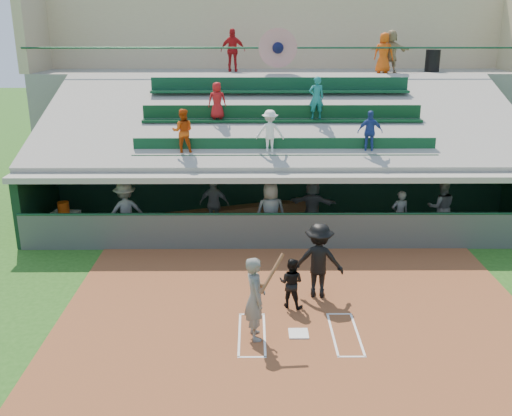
{
  "coord_description": "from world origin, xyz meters",
  "views": [
    {
      "loc": [
        -1.01,
        -11.04,
        6.54
      ],
      "look_at": [
        -0.91,
        3.5,
        1.8
      ],
      "focal_mm": 40.0,
      "sensor_mm": 36.0,
      "label": 1
    }
  ],
  "objects_px": {
    "water_cooler": "(63,208)",
    "catcher": "(291,283)",
    "home_plate": "(299,333)",
    "trash_bin": "(433,61)",
    "white_table": "(66,223)",
    "batter_at_plate": "(255,298)"
  },
  "relations": [
    {
      "from": "home_plate",
      "to": "batter_at_plate",
      "type": "bearing_deg",
      "value": -173.83
    },
    {
      "from": "catcher",
      "to": "trash_bin",
      "type": "bearing_deg",
      "value": -97.89
    },
    {
      "from": "catcher",
      "to": "white_table",
      "type": "xyz_separation_m",
      "value": [
        -6.93,
        4.93,
        -0.23
      ]
    },
    {
      "from": "water_cooler",
      "to": "white_table",
      "type": "bearing_deg",
      "value": 97.48
    },
    {
      "from": "home_plate",
      "to": "catcher",
      "type": "distance_m",
      "value": 1.44
    },
    {
      "from": "home_plate",
      "to": "white_table",
      "type": "relative_size",
      "value": 0.51
    },
    {
      "from": "catcher",
      "to": "home_plate",
      "type": "bearing_deg",
      "value": 114.98
    },
    {
      "from": "home_plate",
      "to": "water_cooler",
      "type": "distance_m",
      "value": 9.39
    },
    {
      "from": "home_plate",
      "to": "water_cooler",
      "type": "height_order",
      "value": "water_cooler"
    },
    {
      "from": "catcher",
      "to": "water_cooler",
      "type": "relative_size",
      "value": 3.45
    },
    {
      "from": "water_cooler",
      "to": "trash_bin",
      "type": "bearing_deg",
      "value": 27.27
    },
    {
      "from": "catcher",
      "to": "water_cooler",
      "type": "height_order",
      "value": "catcher"
    },
    {
      "from": "batter_at_plate",
      "to": "trash_bin",
      "type": "bearing_deg",
      "value": 60.78
    },
    {
      "from": "batter_at_plate",
      "to": "catcher",
      "type": "height_order",
      "value": "batter_at_plate"
    },
    {
      "from": "catcher",
      "to": "white_table",
      "type": "distance_m",
      "value": 8.51
    },
    {
      "from": "home_plate",
      "to": "catcher",
      "type": "bearing_deg",
      "value": 93.94
    },
    {
      "from": "home_plate",
      "to": "trash_bin",
      "type": "bearing_deg",
      "value": 63.85
    },
    {
      "from": "white_table",
      "to": "home_plate",
      "type": "bearing_deg",
      "value": -32.11
    },
    {
      "from": "water_cooler",
      "to": "catcher",
      "type": "bearing_deg",
      "value": -35.18
    },
    {
      "from": "home_plate",
      "to": "trash_bin",
      "type": "relative_size",
      "value": 0.49
    },
    {
      "from": "white_table",
      "to": "trash_bin",
      "type": "xyz_separation_m",
      "value": [
        13.45,
        6.87,
        4.63
      ]
    },
    {
      "from": "catcher",
      "to": "trash_bin",
      "type": "relative_size",
      "value": 1.4
    }
  ]
}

